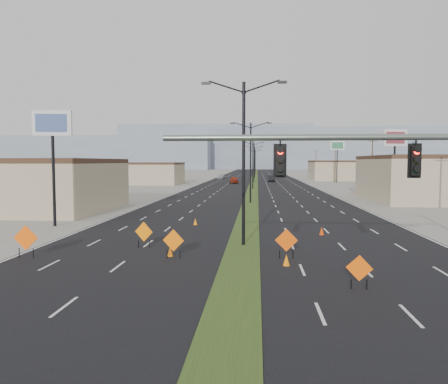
# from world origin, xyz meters

# --- Properties ---
(ground) EXTENTS (600.00, 600.00, 0.00)m
(ground) POSITION_xyz_m (0.00, 0.00, 0.00)
(ground) COLOR gray
(ground) RESTS_ON ground
(road_surface) EXTENTS (25.00, 400.00, 0.02)m
(road_surface) POSITION_xyz_m (0.00, 100.00, 0.00)
(road_surface) COLOR black
(road_surface) RESTS_ON ground
(median_strip) EXTENTS (2.00, 400.00, 0.04)m
(median_strip) POSITION_xyz_m (0.00, 100.00, 0.00)
(median_strip) COLOR #274418
(median_strip) RESTS_ON ground
(building_sw_far) EXTENTS (30.00, 14.00, 4.50)m
(building_sw_far) POSITION_xyz_m (-32.00, 85.00, 2.25)
(building_sw_far) COLOR tan
(building_sw_far) RESTS_ON ground
(building_se_far) EXTENTS (44.00, 16.00, 5.00)m
(building_se_far) POSITION_xyz_m (38.00, 110.00, 2.50)
(building_se_far) COLOR tan
(building_se_far) RESTS_ON ground
(mesa_west) EXTENTS (180.00, 50.00, 22.00)m
(mesa_west) POSITION_xyz_m (-120.00, 280.00, 11.00)
(mesa_west) COLOR gray
(mesa_west) RESTS_ON ground
(mesa_center) EXTENTS (220.00, 50.00, 28.00)m
(mesa_center) POSITION_xyz_m (40.00, 300.00, 14.00)
(mesa_center) COLOR gray
(mesa_center) RESTS_ON ground
(mesa_backdrop) EXTENTS (140.00, 50.00, 32.00)m
(mesa_backdrop) POSITION_xyz_m (-30.00, 320.00, 16.00)
(mesa_backdrop) COLOR gray
(mesa_backdrop) RESTS_ON ground
(streetlight_0) EXTENTS (5.15, 0.24, 10.02)m
(streetlight_0) POSITION_xyz_m (0.00, 12.00, 5.42)
(streetlight_0) COLOR black
(streetlight_0) RESTS_ON ground
(streetlight_1) EXTENTS (5.15, 0.24, 10.02)m
(streetlight_1) POSITION_xyz_m (0.00, 40.00, 5.42)
(streetlight_1) COLOR black
(streetlight_1) RESTS_ON ground
(streetlight_2) EXTENTS (5.15, 0.24, 10.02)m
(streetlight_2) POSITION_xyz_m (0.00, 68.00, 5.42)
(streetlight_2) COLOR black
(streetlight_2) RESTS_ON ground
(streetlight_3) EXTENTS (5.15, 0.24, 10.02)m
(streetlight_3) POSITION_xyz_m (0.00, 96.00, 5.42)
(streetlight_3) COLOR black
(streetlight_3) RESTS_ON ground
(streetlight_4) EXTENTS (5.15, 0.24, 10.02)m
(streetlight_4) POSITION_xyz_m (0.00, 124.00, 5.42)
(streetlight_4) COLOR black
(streetlight_4) RESTS_ON ground
(streetlight_5) EXTENTS (5.15, 0.24, 10.02)m
(streetlight_5) POSITION_xyz_m (0.00, 152.00, 5.42)
(streetlight_5) COLOR black
(streetlight_5) RESTS_ON ground
(streetlight_6) EXTENTS (5.15, 0.24, 10.02)m
(streetlight_6) POSITION_xyz_m (0.00, 180.00, 5.42)
(streetlight_6) COLOR black
(streetlight_6) RESTS_ON ground
(utility_pole_1) EXTENTS (1.60, 0.20, 9.00)m
(utility_pole_1) POSITION_xyz_m (20.00, 60.00, 4.67)
(utility_pole_1) COLOR #4C3823
(utility_pole_1) RESTS_ON ground
(utility_pole_2) EXTENTS (1.60, 0.20, 9.00)m
(utility_pole_2) POSITION_xyz_m (20.00, 95.00, 4.67)
(utility_pole_2) COLOR #4C3823
(utility_pole_2) RESTS_ON ground
(utility_pole_3) EXTENTS (1.60, 0.20, 9.00)m
(utility_pole_3) POSITION_xyz_m (20.00, 130.00, 4.67)
(utility_pole_3) COLOR #4C3823
(utility_pole_3) RESTS_ON ground
(car_left) EXTENTS (2.45, 4.94, 1.62)m
(car_left) POSITION_xyz_m (-4.75, 89.64, 0.81)
(car_left) COLOR maroon
(car_left) RESTS_ON ground
(car_mid) EXTENTS (1.77, 4.92, 1.61)m
(car_mid) POSITION_xyz_m (4.48, 98.43, 0.81)
(car_mid) COLOR black
(car_mid) RESTS_ON ground
(car_far) EXTENTS (2.38, 4.66, 1.29)m
(car_far) POSITION_xyz_m (-10.03, 115.75, 0.65)
(car_far) COLOR #AAAFB3
(car_far) RESTS_ON ground
(construction_sign_0) EXTENTS (1.35, 0.05, 1.79)m
(construction_sign_0) POSITION_xyz_m (-11.50, 7.46, 1.06)
(construction_sign_0) COLOR #FF5405
(construction_sign_0) RESTS_ON ground
(construction_sign_1) EXTENTS (1.18, 0.23, 1.58)m
(construction_sign_1) POSITION_xyz_m (-3.62, 8.05, 0.93)
(construction_sign_1) COLOR #FF6C05
(construction_sign_1) RESTS_ON ground
(construction_sign_2) EXTENTS (1.15, 0.36, 1.58)m
(construction_sign_2) POSITION_xyz_m (-5.94, 10.73, 0.93)
(construction_sign_2) COLOR orange
(construction_sign_2) RESTS_ON ground
(construction_sign_3) EXTENTS (1.21, 0.05, 1.62)m
(construction_sign_3) POSITION_xyz_m (2.40, 8.40, 0.95)
(construction_sign_3) COLOR #EC4F04
(construction_sign_3) RESTS_ON ground
(construction_sign_4) EXTENTS (1.03, 0.36, 1.42)m
(construction_sign_4) POSITION_xyz_m (4.98, 3.00, 0.83)
(construction_sign_4) COLOR #F55605
(construction_sign_4) RESTS_ON ground
(cone_0) EXTENTS (0.34, 0.34, 0.55)m
(cone_0) POSITION_xyz_m (-3.89, 8.48, 0.27)
(cone_0) COLOR orange
(cone_0) RESTS_ON ground
(cone_1) EXTENTS (0.44, 0.44, 0.58)m
(cone_1) POSITION_xyz_m (2.30, 6.81, 0.29)
(cone_1) COLOR orange
(cone_1) RESTS_ON ground
(cone_2) EXTENTS (0.40, 0.40, 0.57)m
(cone_2) POSITION_xyz_m (5.40, 16.23, 0.28)
(cone_2) COLOR #EE3C05
(cone_2) RESTS_ON ground
(cone_3) EXTENTS (0.42, 0.42, 0.54)m
(cone_3) POSITION_xyz_m (-4.20, 20.42, 0.27)
(cone_3) COLOR orange
(cone_3) RESTS_ON ground
(pole_sign_west) EXTENTS (3.03, 0.85, 9.24)m
(pole_sign_west) POSITION_xyz_m (-15.42, 18.99, 7.53)
(pole_sign_west) COLOR black
(pole_sign_west) RESTS_ON ground
(pole_sign_east_near) EXTENTS (2.90, 1.08, 8.91)m
(pole_sign_east_near) POSITION_xyz_m (16.73, 37.39, 7.23)
(pole_sign_east_near) COLOR black
(pole_sign_east_near) RESTS_ON ground
(pole_sign_east_far) EXTENTS (3.35, 0.54, 10.23)m
(pole_sign_east_far) POSITION_xyz_m (20.37, 94.23, 8.39)
(pole_sign_east_far) COLOR black
(pole_sign_east_far) RESTS_ON ground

